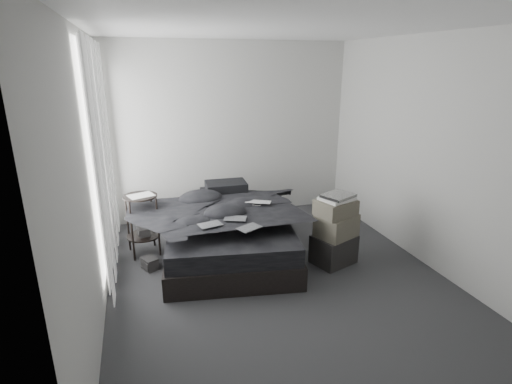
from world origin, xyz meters
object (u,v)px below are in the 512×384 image
object	(u,v)px
box_lower	(334,249)
bed	(229,245)
laptop	(258,198)
side_stand	(143,225)

from	to	relation	value
box_lower	bed	bearing A→B (deg)	153.98
bed	box_lower	world-z (taller)	box_lower
bed	laptop	size ratio (longest dim) A/B	6.24
bed	side_stand	bearing A→B (deg)	169.21
laptop	box_lower	size ratio (longest dim) A/B	0.67
bed	laptop	world-z (taller)	laptop
box_lower	side_stand	bearing A→B (deg)	156.88
laptop	box_lower	xyz separation A→B (m)	(0.78, -0.55, -0.54)
side_stand	box_lower	world-z (taller)	side_stand
side_stand	bed	bearing A→B (deg)	-19.69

